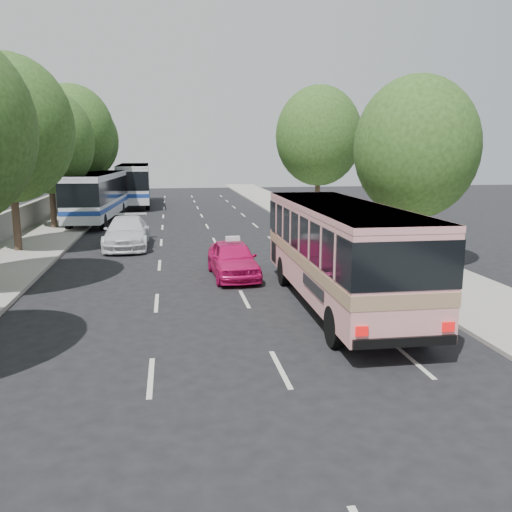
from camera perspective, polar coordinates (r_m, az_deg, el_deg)
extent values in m
plane|color=black|center=(14.29, -3.04, -8.98)|extent=(120.00, 120.00, 0.00)
cube|color=#9E998E|center=(34.45, -20.91, 2.26)|extent=(4.00, 90.00, 0.15)
cube|color=#9E998E|center=(35.12, 7.37, 3.03)|extent=(4.00, 90.00, 0.12)
cube|color=#9E998E|center=(34.76, -23.91, 3.49)|extent=(0.30, 90.00, 1.50)
cylinder|color=#38281E|center=(28.48, -23.97, 4.06)|extent=(0.36, 0.36, 3.80)
ellipsoid|color=#254016|center=(28.34, -24.61, 12.10)|extent=(6.00, 6.00, 6.90)
sphere|color=#254016|center=(28.02, -24.16, 14.62)|extent=(3.90, 3.90, 3.90)
cylinder|color=#38281E|center=(36.23, -20.62, 5.35)|extent=(0.36, 0.36, 3.50)
ellipsoid|color=#254016|center=(36.10, -21.02, 11.17)|extent=(5.52, 5.52, 6.35)
sphere|color=#254016|center=(35.76, -20.60, 12.98)|extent=(3.59, 3.59, 3.59)
cylinder|color=#38281E|center=(44.04, -18.47, 6.69)|extent=(0.36, 0.36, 3.99)
ellipsoid|color=#254016|center=(43.96, -18.81, 12.15)|extent=(6.30, 6.30, 7.24)
sphere|color=#254016|center=(43.66, -18.45, 13.84)|extent=(4.09, 4.09, 4.09)
cylinder|color=#38281E|center=(51.97, -17.28, 7.19)|extent=(0.36, 0.36, 3.72)
ellipsoid|color=#254016|center=(51.89, -17.53, 11.51)|extent=(5.88, 5.88, 6.76)
sphere|color=#254016|center=(51.57, -17.21, 12.84)|extent=(3.82, 3.82, 3.82)
cylinder|color=#38281E|center=(23.84, 16.06, 2.71)|extent=(0.36, 0.36, 3.23)
ellipsoid|color=#254016|center=(23.61, 16.50, 10.89)|extent=(5.10, 5.10, 5.87)
sphere|color=#254016|center=(23.55, 17.86, 13.31)|extent=(3.32, 3.31, 3.31)
cylinder|color=#38281E|center=(38.89, 6.49, 6.55)|extent=(0.36, 0.36, 3.80)
ellipsoid|color=#254016|center=(38.79, 6.62, 12.45)|extent=(6.00, 6.00, 6.90)
sphere|color=#254016|center=(38.66, 7.37, 14.21)|extent=(3.90, 3.90, 3.90)
cube|color=pink|center=(17.09, 8.74, 0.83)|extent=(2.66, 10.23, 2.73)
cube|color=#9E7A59|center=(17.15, 8.71, -0.21)|extent=(2.70, 10.25, 0.36)
cube|color=black|center=(17.01, 8.79, 2.48)|extent=(2.71, 10.26, 1.12)
cube|color=pink|center=(16.92, 8.86, 5.12)|extent=(2.68, 10.25, 0.16)
cylinder|color=black|center=(20.00, 2.97, -1.57)|extent=(0.32, 1.06, 1.06)
cylinder|color=black|center=(20.55, 9.13, -1.35)|extent=(0.32, 1.06, 1.06)
cylinder|color=black|center=(13.89, 8.31, -7.37)|extent=(0.32, 1.06, 1.06)
cylinder|color=black|center=(14.67, 16.82, -6.72)|extent=(0.32, 1.06, 1.06)
imported|color=#D41262|center=(21.20, -2.45, -0.31)|extent=(1.89, 4.30, 1.44)
imported|color=silver|center=(28.53, -13.43, 2.44)|extent=(2.18, 5.35, 1.55)
cube|color=silver|center=(39.12, -16.36, 6.28)|extent=(3.17, 11.43, 2.87)
cube|color=black|center=(39.09, -16.39, 6.79)|extent=(3.23, 11.47, 1.41)
cube|color=navy|center=(39.18, -16.30, 5.22)|extent=(3.22, 11.46, 0.28)
cube|color=silver|center=(39.04, -16.47, 8.28)|extent=(3.20, 11.46, 0.13)
cylinder|color=black|center=(42.95, -16.72, 4.72)|extent=(0.37, 1.05, 1.04)
cylinder|color=black|center=(42.57, -13.95, 4.81)|extent=(0.37, 1.05, 1.04)
cylinder|color=black|center=(35.65, -19.11, 3.37)|extent=(0.37, 1.05, 1.04)
cylinder|color=black|center=(35.20, -15.78, 3.48)|extent=(0.37, 1.05, 1.04)
cube|color=silver|center=(50.63, -12.69, 7.62)|extent=(2.99, 12.32, 3.11)
cube|color=black|center=(50.61, -12.71, 8.05)|extent=(3.04, 12.35, 1.53)
cube|color=navy|center=(50.68, -12.65, 6.73)|extent=(3.03, 12.34, 0.31)
cube|color=silver|center=(50.57, -12.76, 9.30)|extent=(3.01, 12.34, 0.14)
cylinder|color=black|center=(54.64, -13.72, 6.17)|extent=(0.36, 1.13, 1.12)
cylinder|color=black|center=(54.58, -11.29, 6.26)|extent=(0.36, 1.13, 1.12)
cylinder|color=black|center=(46.52, -14.18, 5.35)|extent=(0.36, 1.13, 1.12)
cylinder|color=black|center=(46.45, -11.34, 5.46)|extent=(0.36, 1.13, 1.12)
cube|color=silver|center=(21.06, -2.47, 1.85)|extent=(0.56, 0.20, 0.18)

